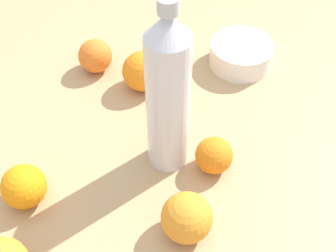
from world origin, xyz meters
name	(u,v)px	position (x,y,z in m)	size (l,w,h in m)	color
ground_plane	(183,164)	(0.00, 0.00, 0.00)	(2.40, 2.40, 0.00)	tan
water_bottle	(168,95)	(-0.02, 0.02, 0.15)	(0.07, 0.07, 0.31)	silver
orange_0	(142,71)	(-0.05, 0.20, 0.04)	(0.08, 0.08, 0.08)	orange
orange_1	(214,155)	(0.05, -0.01, 0.03)	(0.06, 0.06, 0.06)	orange
orange_2	(24,187)	(-0.26, -0.03, 0.04)	(0.07, 0.07, 0.07)	orange
orange_3	(95,56)	(-0.13, 0.27, 0.03)	(0.07, 0.07, 0.07)	orange
orange_4	(187,218)	(-0.02, -0.13, 0.04)	(0.08, 0.08, 0.08)	orange
ceramic_bowl	(241,54)	(0.16, 0.24, 0.02)	(0.13, 0.13, 0.05)	white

